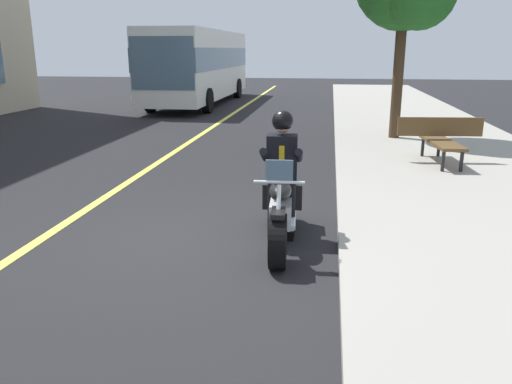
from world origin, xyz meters
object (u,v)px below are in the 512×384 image
Objects in this scene: motorcycle_main at (281,210)px; bench_sidewalk at (441,136)px; bus_near at (200,63)px; rider_main at (282,163)px.

motorcycle_main is 1.21× the size of bench_sidewalk.
bus_near is 6.01× the size of bench_sidewalk.
bench_sidewalk is at bearing 147.04° from rider_main.
bus_near is (-17.23, -5.48, 0.84)m from rider_main.
rider_main is at bearing -32.96° from bench_sidewalk.
bus_near reaches higher than motorcycle_main.
bench_sidewalk is at bearing 148.21° from motorcycle_main.
bus_near is at bearing -146.27° from bench_sidewalk.
motorcycle_main reaches higher than bench_sidewalk.
bus_near reaches higher than rider_main.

